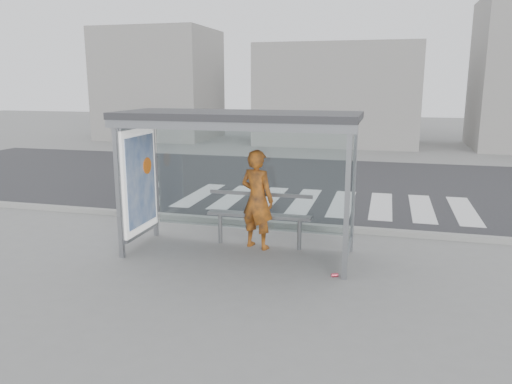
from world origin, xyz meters
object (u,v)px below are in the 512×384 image
bus_shelter (219,147)px  soda_can (335,275)px  person (257,199)px  bench (259,215)px

bus_shelter → soda_can: 3.04m
bus_shelter → person: bearing=35.2°
bench → soda_can: bearing=-37.6°
bus_shelter → bench: 1.59m
bus_shelter → soda_can: (2.21, -0.71, -1.95)m
person → bench: (0.02, 0.10, -0.34)m
bench → bus_shelter: bearing=-139.9°
person → soda_can: (1.61, -1.13, -0.92)m
bus_shelter → bench: bus_shelter is taller
person → bench: 0.35m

